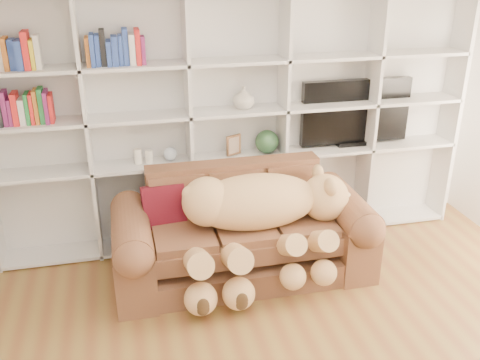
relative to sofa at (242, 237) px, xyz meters
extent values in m
cube|color=white|center=(0.10, 0.82, 1.00)|extent=(5.00, 0.02, 2.70)
cube|color=silver|center=(0.10, 0.79, 0.85)|extent=(4.40, 0.03, 2.40)
cube|color=silver|center=(-1.22, 0.63, 0.85)|extent=(0.03, 0.35, 2.40)
cube|color=silver|center=(-0.34, 0.63, 0.85)|extent=(0.03, 0.35, 2.40)
cube|color=silver|center=(0.54, 0.63, 0.85)|extent=(0.03, 0.35, 2.40)
cube|color=silver|center=(1.42, 0.63, 0.85)|extent=(0.03, 0.35, 2.40)
cube|color=silver|center=(2.30, 0.63, 0.85)|extent=(0.03, 0.35, 2.40)
cube|color=silver|center=(0.10, 0.63, -0.32)|extent=(4.40, 0.35, 0.03)
cube|color=silver|center=(0.10, 0.63, 0.50)|extent=(4.40, 0.35, 0.03)
cube|color=silver|center=(0.10, 0.63, 0.95)|extent=(4.40, 0.35, 0.03)
cube|color=silver|center=(0.10, 0.63, 1.40)|extent=(4.40, 0.35, 0.03)
cube|color=brown|center=(0.00, -0.04, -0.24)|extent=(2.09, 0.85, 0.22)
cube|color=brown|center=(0.00, -0.06, 0.09)|extent=(1.55, 0.70, 0.30)
cube|color=brown|center=(0.00, 0.33, 0.30)|extent=(1.55, 0.20, 0.55)
cube|color=brown|center=(-0.94, -0.04, -0.07)|extent=(0.32, 0.95, 0.55)
cube|color=brown|center=(0.94, -0.04, -0.07)|extent=(0.32, 0.95, 0.55)
cylinder|color=brown|center=(-0.94, -0.04, 0.20)|extent=(0.32, 0.90, 0.32)
cylinder|color=brown|center=(0.94, -0.04, 0.20)|extent=(0.32, 0.90, 0.32)
ellipsoid|color=#E0AA70|center=(0.10, -0.09, 0.37)|extent=(1.08, 0.52, 0.47)
sphere|color=#E0AA70|center=(-0.31, -0.09, 0.42)|extent=(0.41, 0.41, 0.41)
sphere|color=#E0AA70|center=(0.71, -0.09, 0.34)|extent=(0.41, 0.41, 0.41)
sphere|color=beige|center=(0.87, -0.09, 0.29)|extent=(0.20, 0.20, 0.20)
sphere|color=#3E2A16|center=(0.95, -0.09, 0.28)|extent=(0.07, 0.07, 0.07)
ellipsoid|color=#E0AA70|center=(0.69, -0.24, 0.51)|extent=(0.10, 0.16, 0.16)
ellipsoid|color=#E0AA70|center=(0.69, 0.05, 0.51)|extent=(0.10, 0.16, 0.16)
sphere|color=#E0AA70|center=(-0.44, -0.09, 0.50)|extent=(0.14, 0.14, 0.14)
cylinder|color=#E0AA70|center=(0.28, -0.42, 0.12)|extent=(0.18, 0.50, 0.36)
cylinder|color=#E0AA70|center=(0.54, -0.42, 0.12)|extent=(0.18, 0.50, 0.36)
cylinder|color=#E0AA70|center=(-0.46, -0.42, 0.08)|extent=(0.20, 0.58, 0.42)
cylinder|color=#E0AA70|center=(-0.16, -0.42, 0.08)|extent=(0.20, 0.58, 0.42)
sphere|color=#E0AA70|center=(0.28, -0.58, -0.09)|extent=(0.21, 0.21, 0.21)
sphere|color=#E0AA70|center=(0.54, -0.58, -0.09)|extent=(0.21, 0.21, 0.21)
sphere|color=#E0AA70|center=(-0.46, -0.58, -0.16)|extent=(0.26, 0.26, 0.26)
sphere|color=#E0AA70|center=(-0.16, -0.58, -0.16)|extent=(0.26, 0.26, 0.26)
cube|color=#500D1D|center=(-0.64, 0.15, 0.30)|extent=(0.38, 0.23, 0.38)
cube|color=red|center=(0.96, 0.04, -0.24)|extent=(0.33, 0.32, 0.21)
cube|color=black|center=(1.30, 0.68, 0.85)|extent=(1.10, 0.08, 0.63)
cube|color=black|center=(1.30, 0.68, 0.54)|extent=(0.37, 0.18, 0.04)
cube|color=brown|center=(0.07, 0.63, 0.62)|extent=(0.15, 0.09, 0.19)
sphere|color=#2B542F|center=(0.39, 0.63, 0.63)|extent=(0.22, 0.22, 0.22)
cylinder|color=silver|center=(-0.81, 0.63, 0.59)|extent=(0.08, 0.08, 0.14)
cylinder|color=silver|center=(-0.71, 0.63, 0.58)|extent=(0.08, 0.08, 0.12)
sphere|color=silver|center=(-0.52, 0.63, 0.59)|extent=(0.13, 0.13, 0.13)
imported|color=beige|center=(0.16, 0.63, 1.07)|extent=(0.22, 0.22, 0.20)
camera|label=1|loc=(-0.94, -3.96, 2.31)|focal=40.00mm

